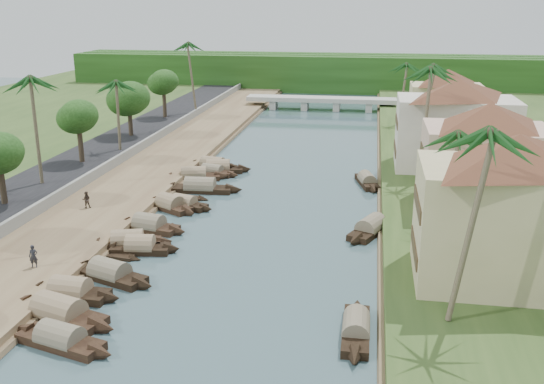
% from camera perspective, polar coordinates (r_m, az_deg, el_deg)
% --- Properties ---
extents(ground, '(220.00, 220.00, 0.00)m').
position_cam_1_polar(ground, '(47.17, -3.18, -6.88)').
color(ground, '#3D575C').
rests_on(ground, ground).
extents(left_bank, '(10.00, 180.00, 0.80)m').
position_cam_1_polar(left_bank, '(69.65, -12.52, 1.16)').
color(left_bank, brown).
rests_on(left_bank, ground).
extents(right_bank, '(16.00, 180.00, 1.20)m').
position_cam_1_polar(right_bank, '(65.39, 17.29, -0.10)').
color(right_bank, '#2B441B').
rests_on(right_bank, ground).
extents(road, '(8.00, 180.00, 1.40)m').
position_cam_1_polar(road, '(73.12, -18.74, 1.66)').
color(road, black).
rests_on(road, ground).
extents(retaining_wall, '(0.40, 180.00, 1.10)m').
position_cam_1_polar(retaining_wall, '(71.05, -15.72, 2.04)').
color(retaining_wall, slate).
rests_on(retaining_wall, left_bank).
extents(treeline, '(120.00, 14.00, 8.00)m').
position_cam_1_polar(treeline, '(143.08, 5.65, 11.13)').
color(treeline, '#18380F').
rests_on(treeline, ground).
extents(bridge, '(28.00, 4.00, 2.40)m').
position_cam_1_polar(bridge, '(115.69, 4.63, 8.55)').
color(bridge, '#A7A69C').
rests_on(bridge, ground).
extents(building_near, '(14.85, 14.85, 10.20)m').
position_cam_1_polar(building_near, '(43.02, 21.57, -1.43)').
color(building_near, '#CCBE89').
rests_on(building_near, right_bank).
extents(building_mid, '(14.11, 14.11, 9.70)m').
position_cam_1_polar(building_mid, '(58.40, 19.46, 3.29)').
color(building_mid, '#CFAC92').
rests_on(building_mid, right_bank).
extents(building_far, '(15.59, 15.59, 10.20)m').
position_cam_1_polar(building_far, '(71.74, 16.90, 6.21)').
color(building_far, silver).
rests_on(building_far, right_bank).
extents(building_distant, '(12.62, 12.62, 9.20)m').
position_cam_1_polar(building_distant, '(91.52, 16.03, 8.25)').
color(building_distant, '#CCBE89').
rests_on(building_distant, right_bank).
extents(sampan_0, '(7.90, 3.53, 2.07)m').
position_cam_1_polar(sampan_0, '(38.72, -19.29, -12.99)').
color(sampan_0, black).
rests_on(sampan_0, ground).
extents(sampan_1, '(7.56, 2.18, 2.23)m').
position_cam_1_polar(sampan_1, '(44.22, -18.43, -8.95)').
color(sampan_1, black).
rests_on(sampan_1, ground).
extents(sampan_2, '(9.38, 4.52, 2.41)m').
position_cam_1_polar(sampan_2, '(41.73, -19.40, -10.68)').
color(sampan_2, black).
rests_on(sampan_2, ground).
extents(sampan_3, '(8.29, 4.41, 2.21)m').
position_cam_1_polar(sampan_3, '(46.21, -15.02, -7.46)').
color(sampan_3, black).
rests_on(sampan_3, ground).
extents(sampan_4, '(7.71, 3.75, 2.16)m').
position_cam_1_polar(sampan_4, '(51.64, -13.43, -4.64)').
color(sampan_4, black).
rests_on(sampan_4, ground).
extents(sampan_5, '(6.77, 2.53, 2.13)m').
position_cam_1_polar(sampan_5, '(50.38, -12.29, -5.13)').
color(sampan_5, black).
rests_on(sampan_5, ground).
extents(sampan_6, '(7.68, 3.22, 2.24)m').
position_cam_1_polar(sampan_6, '(54.94, -11.47, -3.15)').
color(sampan_6, black).
rests_on(sampan_6, ground).
extents(sampan_7, '(6.84, 3.41, 1.85)m').
position_cam_1_polar(sampan_7, '(60.37, -8.27, -1.11)').
color(sampan_7, black).
rests_on(sampan_7, ground).
extents(sampan_8, '(7.00, 5.11, 2.21)m').
position_cam_1_polar(sampan_8, '(60.11, -9.58, -1.24)').
color(sampan_8, black).
rests_on(sampan_8, ground).
extents(sampan_9, '(9.53, 2.42, 2.36)m').
position_cam_1_polar(sampan_9, '(65.27, -6.78, 0.39)').
color(sampan_9, black).
rests_on(sampan_9, ground).
extents(sampan_10, '(8.42, 3.91, 2.27)m').
position_cam_1_polar(sampan_10, '(69.79, -7.38, 1.49)').
color(sampan_10, black).
rests_on(sampan_10, ground).
extents(sampan_11, '(8.33, 3.37, 2.32)m').
position_cam_1_polar(sampan_11, '(72.59, -5.08, 2.19)').
color(sampan_11, black).
rests_on(sampan_11, ground).
extents(sampan_12, '(7.22, 3.17, 1.77)m').
position_cam_1_polar(sampan_12, '(71.57, -5.62, 1.93)').
color(sampan_12, black).
rests_on(sampan_12, ground).
extents(sampan_13, '(8.14, 3.29, 2.19)m').
position_cam_1_polar(sampan_13, '(74.18, -5.62, 2.50)').
color(sampan_13, black).
rests_on(sampan_13, ground).
extents(sampan_14, '(1.71, 7.95, 1.96)m').
position_cam_1_polar(sampan_14, '(38.10, 7.91, -12.63)').
color(sampan_14, black).
rests_on(sampan_14, ground).
extents(sampan_15, '(4.91, 8.20, 2.21)m').
position_cam_1_polar(sampan_15, '(53.99, 9.28, -3.40)').
color(sampan_15, black).
rests_on(sampan_15, ground).
extents(sampan_16, '(3.31, 7.86, 1.93)m').
position_cam_1_polar(sampan_16, '(68.17, 8.93, 1.02)').
color(sampan_16, black).
rests_on(sampan_16, ground).
extents(canoe_1, '(5.62, 1.57, 0.90)m').
position_cam_1_polar(canoe_1, '(50.15, -15.01, -5.83)').
color(canoe_1, black).
rests_on(canoe_1, ground).
extents(canoe_2, '(6.07, 1.91, 0.87)m').
position_cam_1_polar(canoe_2, '(63.46, -8.40, -0.48)').
color(canoe_2, black).
rests_on(canoe_2, ground).
extents(palm_0, '(3.20, 3.20, 13.06)m').
position_cam_1_polar(palm_0, '(34.67, 18.26, 4.99)').
color(palm_0, '#75684E').
rests_on(palm_0, ground).
extents(palm_1, '(3.20, 3.20, 9.76)m').
position_cam_1_polar(palm_1, '(50.57, 16.58, 5.11)').
color(palm_1, '#75684E').
rests_on(palm_1, ground).
extents(palm_2, '(3.20, 3.20, 13.37)m').
position_cam_1_polar(palm_2, '(64.34, 14.47, 10.91)').
color(palm_2, '#75684E').
rests_on(palm_2, ground).
extents(palm_3, '(3.20, 3.20, 12.21)m').
position_cam_1_polar(palm_3, '(79.78, 14.28, 11.29)').
color(palm_3, '#75684E').
rests_on(palm_3, ground).
extents(palm_5, '(3.20, 3.20, 12.40)m').
position_cam_1_polar(palm_5, '(65.53, -21.81, 9.70)').
color(palm_5, '#75684E').
rests_on(palm_5, ground).
extents(palm_6, '(3.20, 3.20, 10.14)m').
position_cam_1_polar(palm_6, '(78.70, -14.53, 9.86)').
color(palm_6, '#75684E').
rests_on(palm_6, ground).
extents(palm_7, '(3.20, 3.20, 10.77)m').
position_cam_1_polar(palm_7, '(96.58, 12.26, 11.56)').
color(palm_7, '#75684E').
rests_on(palm_7, ground).
extents(palm_8, '(3.20, 3.20, 13.04)m').
position_cam_1_polar(palm_8, '(104.64, -7.50, 13.53)').
color(palm_8, '#75684E').
rests_on(palm_8, ground).
extents(tree_3, '(4.41, 4.41, 7.16)m').
position_cam_1_polar(tree_3, '(74.15, -17.79, 6.68)').
color(tree_3, '#433426').
rests_on(tree_3, ground).
extents(tree_4, '(5.50, 5.50, 7.42)m').
position_cam_1_polar(tree_4, '(87.73, -13.34, 8.48)').
color(tree_4, '#433426').
rests_on(tree_4, ground).
extents(tree_5, '(4.54, 4.54, 7.53)m').
position_cam_1_polar(tree_5, '(101.16, -10.19, 10.07)').
color(tree_5, '#433426').
rests_on(tree_5, ground).
extents(tree_6, '(4.77, 4.77, 6.69)m').
position_cam_1_polar(tree_6, '(74.04, 20.59, 5.76)').
color(tree_6, '#433426').
rests_on(tree_6, ground).
extents(person_near, '(0.72, 0.57, 1.72)m').
position_cam_1_polar(person_near, '(47.76, -21.54, -5.65)').
color(person_near, '#222329').
rests_on(person_near, left_bank).
extents(person_far, '(0.95, 0.85, 1.61)m').
position_cam_1_polar(person_far, '(59.76, -17.08, -0.69)').
color(person_far, '#392F28').
rests_on(person_far, left_bank).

